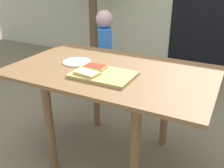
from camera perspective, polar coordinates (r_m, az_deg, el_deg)
ground_plane at (r=2.23m, az=-0.13°, el=-15.45°), size 16.00×16.00×0.00m
house_door at (r=3.96m, az=20.03°, el=16.63°), size 0.90×0.02×2.00m
dining_table at (r=1.88m, az=-0.14°, el=0.27°), size 1.46×0.90×0.77m
cutting_board at (r=1.72m, az=-1.98°, el=2.10°), size 0.42×0.28×0.02m
pizza_slice_far_left at (r=1.80m, az=-3.80°, el=3.86°), size 0.16×0.11×0.02m
pizza_slice_near_left at (r=1.70m, az=-5.59°, el=2.47°), size 0.17×0.13×0.02m
plate_white_left at (r=1.99m, az=-7.84°, el=4.90°), size 0.22×0.22×0.01m
child_left at (r=2.83m, az=-1.62°, el=7.52°), size 0.24×0.28×1.05m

